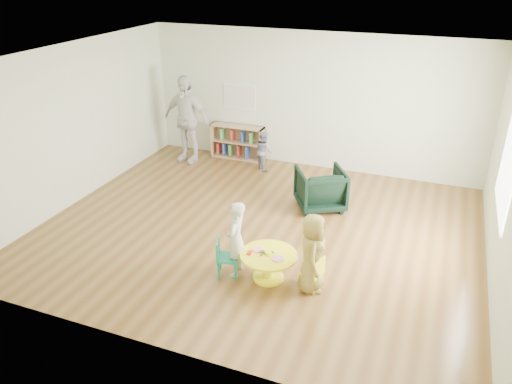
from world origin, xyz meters
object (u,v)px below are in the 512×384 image
at_px(bookshelf, 237,142).
at_px(toddler, 264,151).
at_px(kid_chair_right, 314,272).
at_px(adult_caretaker, 186,119).
at_px(child_left, 236,239).
at_px(kid_chair_left, 225,256).
at_px(armchair, 320,189).
at_px(child_right, 312,253).
at_px(activity_table, 268,262).

relative_size(bookshelf, toddler, 1.46).
xyz_separation_m(kid_chair_right, adult_caretaker, (-3.83, 3.56, 0.68)).
xyz_separation_m(kid_chair_right, bookshelf, (-2.89, 4.12, 0.10)).
xyz_separation_m(bookshelf, child_left, (1.76, -4.15, 0.19)).
bearing_deg(adult_caretaker, bookshelf, 36.75).
bearing_deg(kid_chair_right, kid_chair_left, 110.90).
height_order(armchair, adult_caretaker, adult_caretaker).
bearing_deg(toddler, armchair, -179.69).
xyz_separation_m(kid_chair_right, armchair, (-0.55, 2.39, 0.11)).
bearing_deg(toddler, kid_chair_right, 159.91).
xyz_separation_m(armchair, child_right, (0.50, -2.39, 0.19)).
relative_size(child_left, adult_caretaker, 0.59).
xyz_separation_m(kid_chair_left, toddler, (-0.85, 3.82, 0.11)).
height_order(activity_table, kid_chair_left, kid_chair_left).
distance_m(child_right, adult_caretaker, 5.22).
relative_size(kid_chair_right, adult_caretaker, 0.26).
height_order(child_right, toddler, child_right).
xyz_separation_m(activity_table, bookshelf, (-2.23, 4.11, 0.09)).
relative_size(activity_table, bookshelf, 0.66).
height_order(kid_chair_left, child_right, child_right).
height_order(kid_chair_right, child_right, child_right).
relative_size(child_right, adult_caretaker, 0.60).
height_order(child_left, adult_caretaker, adult_caretaker).
xyz_separation_m(bookshelf, child_right, (2.85, -4.12, 0.20)).
xyz_separation_m(kid_chair_left, adult_caretaker, (-2.57, 3.68, 0.64)).
xyz_separation_m(armchair, child_left, (-0.58, -2.42, 0.19)).
bearing_deg(armchair, bookshelf, -67.17).
bearing_deg(kid_chair_right, child_right, 109.08).
height_order(kid_chair_left, child_left, child_left).
distance_m(activity_table, child_right, 0.68).
relative_size(activity_table, kid_chair_right, 1.61).
relative_size(bookshelf, adult_caretaker, 0.64).
xyz_separation_m(toddler, adult_caretaker, (-1.72, -0.14, 0.53)).
bearing_deg(adult_caretaker, activity_table, -41.99).
height_order(kid_chair_right, armchair, armchair).
height_order(kid_chair_right, adult_caretaker, adult_caretaker).
relative_size(kid_chair_left, adult_caretaker, 0.30).
bearing_deg(kid_chair_left, child_left, 102.35).
bearing_deg(child_right, child_left, 76.57).
bearing_deg(adult_caretaker, child_right, -36.98).
relative_size(kid_chair_left, child_left, 0.50).
distance_m(activity_table, toddler, 3.97).
xyz_separation_m(kid_chair_right, child_right, (-0.04, -0.00, 0.30)).
distance_m(kid_chair_right, armchair, 2.45).
bearing_deg(bookshelf, kid_chair_left, -69.05).
bearing_deg(kid_chair_left, child_right, 76.20).
bearing_deg(kid_chair_left, armchair, 144.61).
relative_size(activity_table, kid_chair_left, 1.42).
distance_m(toddler, adult_caretaker, 1.80).
height_order(bookshelf, adult_caretaker, adult_caretaker).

